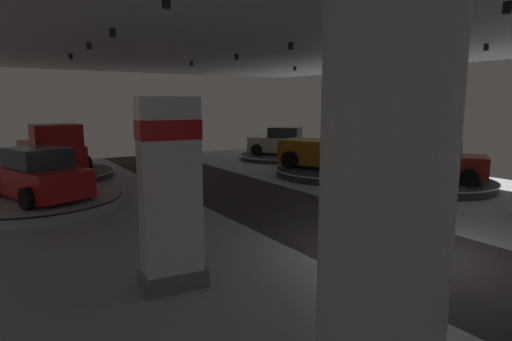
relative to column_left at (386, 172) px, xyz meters
name	(u,v)px	position (x,y,z in m)	size (l,w,h in m)	color
ground	(415,256)	(4.34, 2.70, -2.77)	(24.00, 44.00, 0.06)	#B2B2B7
ceiling_with_spotlights	(431,9)	(4.34, 2.70, 2.80)	(24.00, 44.00, 0.39)	silver
column_left	(386,172)	(0.00, 0.00, 0.00)	(1.56, 1.56, 5.50)	silver
brand_sign_pylon	(170,192)	(-1.14, 4.08, -0.85)	(1.32, 0.77, 3.66)	slate
display_platform_deep_right	(283,156)	(11.77, 18.28, -2.58)	(5.49, 5.49, 0.30)	#333338
display_car_deep_right	(283,142)	(11.79, 18.26, -1.69)	(4.06, 4.39, 1.71)	silver
display_platform_far_left	(39,202)	(-2.69, 12.44, -2.55)	(5.38, 5.38, 0.37)	#B7B7BC
display_car_far_left	(37,175)	(-2.68, 12.41, -1.62)	(3.29, 4.56, 1.71)	red
display_platform_far_right	(334,172)	(10.26, 11.89, -2.56)	(5.78, 5.78, 0.35)	#333338
pickup_truck_far_right	(341,150)	(10.39, 11.59, -1.46)	(4.16, 5.70, 2.30)	#B77519
display_platform_deep_left	(52,174)	(-1.59, 18.53, -2.58)	(5.68, 5.68, 0.31)	#333338
pickup_truck_deep_left	(51,153)	(-1.57, 18.21, -1.50)	(2.92, 5.43, 2.30)	red
display_platform_mid_right	(430,183)	(11.63, 7.51, -2.55)	(5.23, 5.23, 0.36)	#333338
display_car_mid_right	(432,161)	(11.65, 7.48, -1.63)	(3.85, 4.49, 1.71)	maroon
visitor_walking_near	(398,196)	(5.89, 4.50, -1.84)	(0.32, 0.32, 1.59)	black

